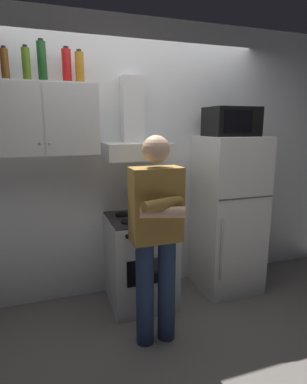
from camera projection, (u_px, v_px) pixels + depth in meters
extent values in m
plane|color=slate|center=(154.00, 313.00, 2.94)|extent=(7.00, 7.00, 0.00)
cube|color=white|center=(134.00, 161.00, 3.21)|extent=(4.80, 0.10, 2.70)
cube|color=silver|center=(43.00, 120.00, 2.65)|extent=(0.90, 0.34, 0.60)
cube|color=silver|center=(12.00, 120.00, 2.42)|extent=(0.43, 0.01, 0.58)
cube|color=silver|center=(72.00, 120.00, 2.56)|extent=(0.43, 0.01, 0.58)
sphere|color=#B2B2B7|center=(39.00, 143.00, 2.51)|extent=(0.02, 0.02, 0.02)
sphere|color=#B2B2B7|center=(50.00, 143.00, 2.53)|extent=(0.02, 0.02, 0.02)
cube|color=silver|center=(140.00, 260.00, 3.06)|extent=(0.60, 0.60, 0.85)
cube|color=black|center=(140.00, 218.00, 2.97)|extent=(0.59, 0.59, 0.01)
cube|color=black|center=(150.00, 272.00, 2.78)|extent=(0.42, 0.01, 0.24)
cylinder|color=black|center=(130.00, 221.00, 2.82)|extent=(0.16, 0.16, 0.01)
cylinder|color=black|center=(157.00, 219.00, 2.90)|extent=(0.16, 0.16, 0.01)
cylinder|color=black|center=(123.00, 214.00, 3.04)|extent=(0.16, 0.16, 0.01)
cylinder|color=black|center=(149.00, 212.00, 3.12)|extent=(0.16, 0.16, 0.01)
cylinder|color=black|center=(128.00, 237.00, 2.63)|extent=(0.04, 0.02, 0.04)
cylinder|color=black|center=(142.00, 235.00, 2.67)|extent=(0.04, 0.02, 0.04)
cylinder|color=black|center=(158.00, 233.00, 2.72)|extent=(0.04, 0.02, 0.04)
cylinder|color=black|center=(172.00, 231.00, 2.76)|extent=(0.04, 0.02, 0.04)
cube|color=white|center=(137.00, 151.00, 2.92)|extent=(0.60, 0.44, 0.15)
cube|color=white|center=(132.00, 110.00, 2.97)|extent=(0.20, 0.16, 0.60)
cube|color=white|center=(228.00, 214.00, 3.28)|extent=(0.60, 0.60, 1.60)
cube|color=#4C4C4C|center=(246.00, 198.00, 2.95)|extent=(0.59, 0.01, 0.01)
cylinder|color=silver|center=(221.00, 250.00, 2.96)|extent=(0.02, 0.02, 0.60)
cube|color=black|center=(231.00, 122.00, 3.11)|extent=(0.48, 0.36, 0.28)
cube|color=black|center=(238.00, 122.00, 2.92)|extent=(0.30, 0.01, 0.20)
cylinder|color=navy|center=(145.00, 293.00, 2.46)|extent=(0.14, 0.14, 0.85)
cylinder|color=navy|center=(166.00, 290.00, 2.52)|extent=(0.14, 0.14, 0.85)
cube|color=olive|center=(156.00, 205.00, 2.34)|extent=(0.38, 0.20, 0.56)
cylinder|color=olive|center=(163.00, 204.00, 2.21)|extent=(0.33, 0.17, 0.08)
cylinder|color=#DBAD89|center=(163.00, 212.00, 2.22)|extent=(0.33, 0.17, 0.08)
sphere|color=#DBAD89|center=(156.00, 149.00, 2.26)|extent=(0.20, 0.20, 0.20)
cylinder|color=#B7BABF|center=(157.00, 212.00, 2.89)|extent=(0.22, 0.22, 0.12)
cylinder|color=black|center=(143.00, 209.00, 2.84)|extent=(0.05, 0.01, 0.01)
cylinder|color=black|center=(171.00, 206.00, 2.92)|extent=(0.05, 0.01, 0.01)
cylinder|color=#B7721E|center=(80.00, 68.00, 2.68)|extent=(0.07, 0.07, 0.26)
cylinder|color=black|center=(79.00, 51.00, 2.65)|extent=(0.04, 0.04, 0.02)
cylinder|color=brown|center=(5.00, 65.00, 2.47)|extent=(0.06, 0.06, 0.24)
cylinder|color=black|center=(3.00, 47.00, 2.45)|extent=(0.03, 0.03, 0.02)
cylinder|color=#4C6B19|center=(26.00, 65.00, 2.51)|extent=(0.06, 0.06, 0.25)
cylinder|color=black|center=(25.00, 46.00, 2.48)|extent=(0.03, 0.03, 0.02)
cylinder|color=#19471E|center=(42.00, 62.00, 2.59)|extent=(0.07, 0.07, 0.32)
cylinder|color=black|center=(40.00, 40.00, 2.55)|extent=(0.04, 0.04, 0.02)
cylinder|color=red|center=(67.00, 67.00, 2.66)|extent=(0.08, 0.08, 0.28)
cylinder|color=black|center=(66.00, 48.00, 2.63)|extent=(0.04, 0.04, 0.02)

